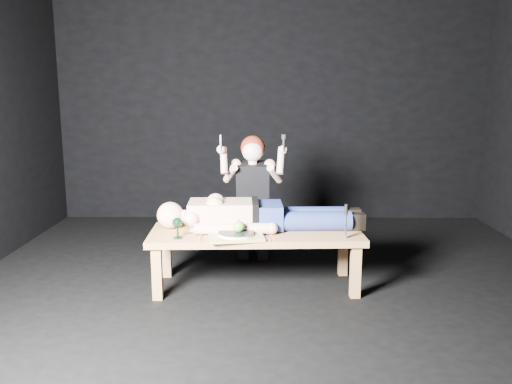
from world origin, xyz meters
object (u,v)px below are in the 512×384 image
table (256,259)px  kneeling_woman (253,197)px  carving_knife (346,221)px  goblet (178,228)px  lying_man (262,212)px  serving_tray (236,236)px

table → kneeling_woman: kneeling_woman is taller
table → carving_knife: 0.78m
carving_knife → goblet: bearing=178.8°
lying_man → kneeling_woman: (-0.08, 0.54, 0.01)m
carving_knife → serving_tray: bearing=178.6°
goblet → carving_knife: carving_knife is taller
lying_man → kneeling_woman: size_ratio=1.40×
serving_tray → carving_knife: carving_knife is taller
table → serving_tray: size_ratio=4.13×
carving_knife → lying_man: bearing=153.2°
goblet → serving_tray: bearing=1.5°
table → goblet: 0.68m
lying_man → serving_tray: (-0.19, -0.29, -0.12)m
lying_man → kneeling_woman: 0.54m
kneeling_woman → goblet: size_ratio=7.48×
serving_tray → goblet: (-0.43, -0.01, 0.07)m
table → carving_knife: (0.66, -0.19, 0.35)m
lying_man → carving_knife: 0.68m
lying_man → serving_tray: lying_man is taller
lying_man → goblet: bearing=-156.0°
kneeling_woman → goblet: kneeling_woman is taller
table → carving_knife: bearing=-17.8°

